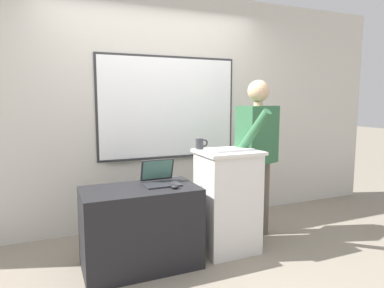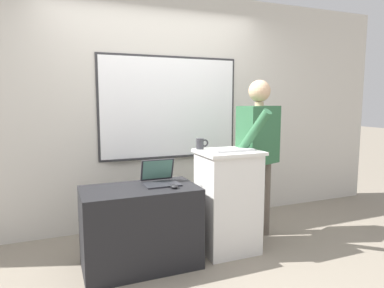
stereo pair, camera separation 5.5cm
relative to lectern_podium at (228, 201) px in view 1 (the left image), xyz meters
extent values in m
plane|color=gray|center=(-0.43, -0.38, -0.50)|extent=(30.00, 30.00, 0.00)
cube|color=beige|center=(-0.43, 1.02, 0.84)|extent=(6.40, 0.12, 2.68)
cube|color=#2D2D30|center=(-0.26, 0.96, 0.88)|extent=(1.66, 0.02, 1.18)
cube|color=white|center=(-0.26, 0.95, 0.88)|extent=(1.61, 0.02, 1.13)
cube|color=#2D2D30|center=(-0.26, 0.94, 0.30)|extent=(1.45, 0.04, 0.02)
cube|color=silver|center=(0.00, 0.00, -0.02)|extent=(0.52, 0.45, 0.96)
cube|color=silver|center=(0.00, 0.00, 0.48)|extent=(0.57, 0.49, 0.03)
cube|color=black|center=(-0.86, 0.01, -0.14)|extent=(0.99, 0.55, 0.71)
cylinder|color=brown|center=(0.32, 0.14, -0.10)|extent=(0.13, 0.13, 0.80)
cylinder|color=brown|center=(0.57, 0.22, -0.10)|extent=(0.13, 0.13, 0.80)
cube|color=#2D603D|center=(0.45, 0.18, 0.60)|extent=(0.52, 0.36, 0.60)
cylinder|color=tan|center=(0.45, 0.18, 0.93)|extent=(0.09, 0.09, 0.04)
sphere|color=tan|center=(0.45, 0.18, 1.06)|extent=(0.22, 0.22, 0.22)
cylinder|color=#2D603D|center=(0.20, -0.08, 0.64)|extent=(0.22, 0.42, 0.50)
cylinder|color=#2D603D|center=(0.69, 0.26, 0.58)|extent=(0.08, 0.08, 0.57)
cube|color=#28282D|center=(-0.66, 0.01, 0.22)|extent=(0.31, 0.21, 0.01)
cube|color=#28282D|center=(-0.66, 0.15, 0.33)|extent=(0.31, 0.08, 0.20)
cube|color=#4C7A6B|center=(-0.66, 0.15, 0.33)|extent=(0.28, 0.06, 0.18)
cube|color=silver|center=(0.02, -0.06, 0.50)|extent=(0.39, 0.12, 0.02)
ellipsoid|color=black|center=(-0.59, -0.13, 0.23)|extent=(0.06, 0.10, 0.03)
cylinder|color=#333338|center=(-0.22, 0.18, 0.54)|extent=(0.07, 0.07, 0.10)
torus|color=#333338|center=(-0.16, 0.18, 0.55)|extent=(0.07, 0.02, 0.07)
camera|label=1|loc=(-1.58, -2.81, 0.96)|focal=32.00mm
camera|label=2|loc=(-1.53, -2.83, 0.96)|focal=32.00mm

